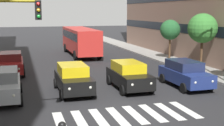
% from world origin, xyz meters
% --- Properties ---
extents(ground_plane, '(180.00, 180.00, 0.00)m').
position_xyz_m(ground_plane, '(0.00, 0.00, 0.00)').
color(ground_plane, '#262628').
extents(crosswalk_markings, '(6.75, 2.80, 0.01)m').
position_xyz_m(crosswalk_markings, '(0.00, 0.00, 0.00)').
color(crosswalk_markings, silver).
rests_on(crosswalk_markings, ground_plane).
extents(car_0, '(2.02, 4.44, 1.72)m').
position_xyz_m(car_0, '(-5.57, -4.37, 0.89)').
color(car_0, navy).
rests_on(car_0, ground_plane).
extents(car_1, '(2.02, 4.44, 1.72)m').
position_xyz_m(car_1, '(-1.86, -4.92, 0.89)').
color(car_1, black).
rests_on(car_1, ground_plane).
extents(car_2, '(2.02, 4.44, 1.72)m').
position_xyz_m(car_2, '(1.70, -4.97, 0.89)').
color(car_2, black).
rests_on(car_2, ground_plane).
extents(car_3, '(2.02, 4.44, 1.72)m').
position_xyz_m(car_3, '(5.70, -4.43, 0.89)').
color(car_3, '#B2B7BC').
rests_on(car_3, ground_plane).
extents(car_row2_0, '(2.02, 4.44, 1.72)m').
position_xyz_m(car_row2_0, '(5.43, -11.94, 0.89)').
color(car_row2_0, maroon).
rests_on(car_row2_0, ground_plane).
extents(bus_behind_traffic, '(2.78, 10.50, 3.00)m').
position_xyz_m(bus_behind_traffic, '(-1.86, -21.17, 1.86)').
color(bus_behind_traffic, red).
rests_on(bus_behind_traffic, ground_plane).
extents(street_lamp_left, '(2.39, 0.28, 7.07)m').
position_xyz_m(street_lamp_left, '(-8.49, -4.65, 4.42)').
color(street_lamp_left, '#4C6B56').
rests_on(street_lamp_left, sidewalk_left).
extents(street_tree_1, '(2.43, 2.43, 4.60)m').
position_xyz_m(street_tree_1, '(-9.71, -9.04, 3.52)').
color(street_tree_1, '#513823').
rests_on(street_tree_1, sidewalk_left).
extents(street_tree_2, '(2.00, 2.00, 3.93)m').
position_xyz_m(street_tree_2, '(-9.75, -14.84, 3.06)').
color(street_tree_2, '#513823').
rests_on(street_tree_2, sidewalk_left).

